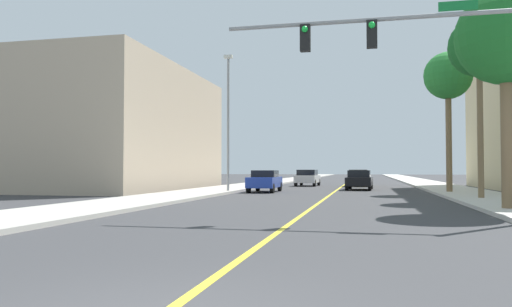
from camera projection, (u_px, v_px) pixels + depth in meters
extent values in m
plane|color=#38383A|center=(343.00, 185.00, 45.85)|extent=(192.00, 192.00, 0.00)
cube|color=#B2ADA3|center=(259.00, 184.00, 47.64)|extent=(3.93, 168.00, 0.15)
cube|color=beige|center=(434.00, 185.00, 44.07)|extent=(3.93, 168.00, 0.15)
cube|color=yellow|center=(343.00, 185.00, 45.85)|extent=(0.16, 144.00, 0.01)
cube|color=tan|center=(86.00, 130.00, 38.72)|extent=(16.60, 19.10, 9.21)
cylinder|color=gray|center=(367.00, 20.00, 14.96)|extent=(8.74, 0.14, 0.14)
cube|color=black|center=(372.00, 34.00, 14.91)|extent=(0.32, 0.24, 0.84)
sphere|color=green|center=(372.00, 25.00, 14.78)|extent=(0.20, 0.20, 0.20)
cube|color=black|center=(305.00, 38.00, 15.36)|extent=(0.32, 0.24, 0.84)
sphere|color=green|center=(305.00, 29.00, 15.23)|extent=(0.20, 0.20, 0.20)
cube|color=#147233|center=(458.00, 6.00, 14.39)|extent=(1.10, 0.04, 0.28)
cylinder|color=gray|center=(228.00, 124.00, 31.78)|extent=(0.16, 0.16, 8.59)
cube|color=beige|center=(228.00, 57.00, 31.92)|extent=(0.56, 0.28, 0.20)
cylinder|color=brown|center=(507.00, 122.00, 17.50)|extent=(0.42, 0.42, 6.19)
sphere|color=#1E6B28|center=(505.00, 36.00, 17.60)|extent=(3.49, 3.49, 3.49)
cone|color=#1E6B28|center=(502.00, 48.00, 18.57)|extent=(1.39, 0.61, 1.58)
cone|color=#1E6B28|center=(477.00, 47.00, 18.43)|extent=(1.24, 1.41, 2.02)
cone|color=#1E6B28|center=(485.00, 38.00, 17.13)|extent=(1.20, 1.38, 1.65)
cylinder|color=brown|center=(480.00, 122.00, 23.85)|extent=(0.28, 0.28, 7.41)
sphere|color=#195B23|center=(479.00, 46.00, 23.96)|extent=(2.94, 2.94, 2.94)
cone|color=#195B23|center=(497.00, 50.00, 23.92)|extent=(0.64, 1.46, 1.40)
cone|color=#195B23|center=(481.00, 54.00, 24.73)|extent=(1.23, 0.70, 1.39)
cone|color=#195B23|center=(463.00, 54.00, 24.71)|extent=(1.15, 1.12, 1.46)
cone|color=#195B23|center=(468.00, 48.00, 23.48)|extent=(1.31, 1.36, 1.38)
cone|color=#195B23|center=(491.00, 46.00, 23.09)|extent=(1.35, 0.89, 1.26)
cylinder|color=brown|center=(449.00, 133.00, 30.38)|extent=(0.36, 0.36, 7.24)
sphere|color=#287F33|center=(448.00, 75.00, 30.49)|extent=(2.96, 2.96, 2.96)
cone|color=#287F33|center=(463.00, 78.00, 30.31)|extent=(0.47, 1.34, 1.20)
cone|color=#287F33|center=(451.00, 81.00, 31.23)|extent=(1.54, 0.95, 1.16)
cone|color=#287F33|center=(441.00, 81.00, 31.37)|extent=(1.73, 0.98, 1.43)
cone|color=#287F33|center=(433.00, 79.00, 30.70)|extent=(0.47, 1.72, 1.30)
cone|color=#287F33|center=(440.00, 77.00, 29.95)|extent=(1.09, 0.98, 1.44)
cone|color=#287F33|center=(457.00, 76.00, 29.62)|extent=(1.53, 1.07, 1.35)
cube|color=#BCBCC1|center=(308.00, 179.00, 44.50)|extent=(2.01, 4.08, 0.66)
cube|color=black|center=(307.00, 172.00, 44.38)|extent=(1.71, 2.14, 0.50)
cylinder|color=black|center=(301.00, 182.00, 46.11)|extent=(0.25, 0.65, 0.64)
cylinder|color=black|center=(319.00, 182.00, 45.68)|extent=(0.25, 0.65, 0.64)
cylinder|color=black|center=(296.00, 183.00, 43.29)|extent=(0.25, 0.65, 0.64)
cylinder|color=black|center=(314.00, 183.00, 42.87)|extent=(0.25, 0.65, 0.64)
cube|color=#1E389E|center=(265.00, 182.00, 32.76)|extent=(1.79, 4.03, 0.69)
cube|color=black|center=(265.00, 174.00, 32.92)|extent=(1.56, 1.87, 0.45)
cylinder|color=black|center=(272.00, 188.00, 31.17)|extent=(0.23, 0.64, 0.64)
cylinder|color=black|center=(248.00, 188.00, 31.50)|extent=(0.23, 0.64, 0.64)
cylinder|color=black|center=(280.00, 187.00, 34.01)|extent=(0.23, 0.64, 0.64)
cylinder|color=black|center=(258.00, 186.00, 34.34)|extent=(0.23, 0.64, 0.64)
cube|color=black|center=(359.00, 181.00, 36.26)|extent=(1.99, 4.32, 0.62)
cube|color=black|center=(359.00, 174.00, 36.20)|extent=(1.67, 2.11, 0.51)
cylinder|color=black|center=(350.00, 185.00, 37.98)|extent=(0.25, 0.65, 0.64)
cylinder|color=black|center=(371.00, 185.00, 37.55)|extent=(0.25, 0.65, 0.64)
cylinder|color=black|center=(347.00, 186.00, 34.95)|extent=(0.25, 0.65, 0.64)
cylinder|color=black|center=(370.00, 186.00, 34.53)|extent=(0.25, 0.65, 0.64)
cube|color=gold|center=(358.00, 179.00, 43.51)|extent=(1.84, 3.91, 0.63)
cube|color=black|center=(358.00, 173.00, 43.55)|extent=(1.59, 1.92, 0.54)
cylinder|color=black|center=(349.00, 182.00, 45.02)|extent=(0.23, 0.64, 0.64)
cylinder|color=black|center=(367.00, 182.00, 44.70)|extent=(0.23, 0.64, 0.64)
cylinder|color=black|center=(349.00, 183.00, 42.30)|extent=(0.23, 0.64, 0.64)
cylinder|color=black|center=(368.00, 183.00, 41.98)|extent=(0.23, 0.64, 0.64)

